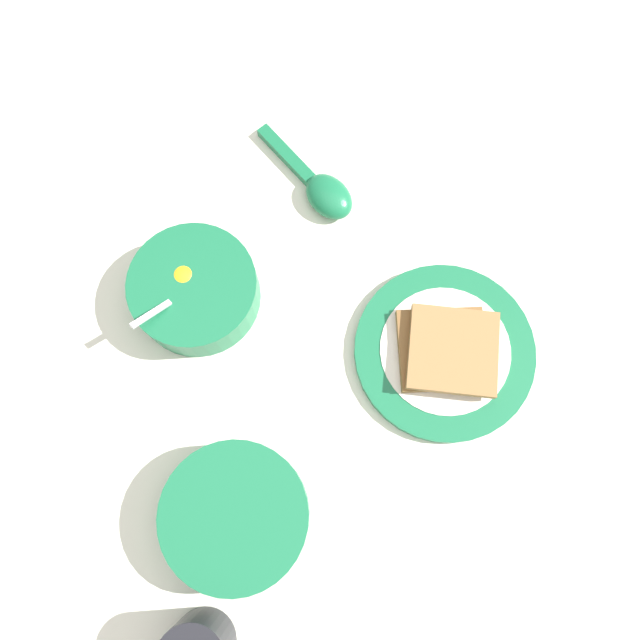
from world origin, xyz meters
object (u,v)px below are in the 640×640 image
at_px(toast_sandwich, 448,350).
at_px(congee_bowl, 236,516).
at_px(egg_bowl, 195,290).
at_px(soup_spoon, 321,189).
at_px(toast_plate, 444,351).

xyz_separation_m(toast_sandwich, congee_bowl, (-0.18, 0.25, 0.00)).
distance_m(egg_bowl, soup_spoon, 0.21).
distance_m(toast_sandwich, congee_bowl, 0.30).
xyz_separation_m(egg_bowl, toast_plate, (-0.08, -0.30, -0.02)).
bearing_deg(congee_bowl, toast_sandwich, -54.61).
bearing_deg(toast_sandwich, toast_plate, -3.75).
bearing_deg(toast_sandwich, congee_bowl, 125.39).
xyz_separation_m(toast_plate, congee_bowl, (-0.18, 0.25, 0.02)).
height_order(egg_bowl, toast_plate, egg_bowl).
bearing_deg(egg_bowl, soup_spoon, -49.34).
bearing_deg(toast_sandwich, soup_spoon, 32.60).
bearing_deg(soup_spoon, toast_sandwich, -147.40).
relative_size(soup_spoon, congee_bowl, 0.95).
distance_m(toast_plate, congee_bowl, 0.31).
height_order(egg_bowl, congee_bowl, egg_bowl).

